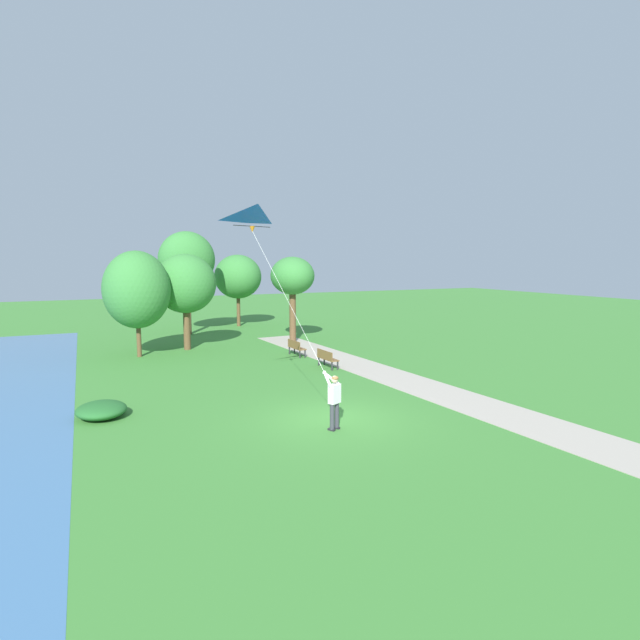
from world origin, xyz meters
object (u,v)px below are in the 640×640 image
at_px(park_bench_far_walkway, 296,347).
at_px(tree_behind_path, 137,290).
at_px(flying_kite, 258,219).
at_px(tree_treeline_right, 292,277).
at_px(tree_lakeside_near, 185,284).
at_px(tree_horizon_far, 238,277).
at_px(person_kite_flyer, 334,397).
at_px(tree_treeline_left, 187,260).
at_px(lakeside_shrub, 101,410).
at_px(park_bench_near_walkway, 327,358).

height_order(park_bench_far_walkway, tree_behind_path, tree_behind_path).
distance_m(flying_kite, tree_treeline_right, 15.23).
bearing_deg(tree_lakeside_near, flying_kite, -89.93).
bearing_deg(tree_lakeside_near, tree_treeline_right, -0.62).
distance_m(flying_kite, tree_behind_path, 13.02).
height_order(flying_kite, tree_behind_path, flying_kite).
xyz_separation_m(tree_horizon_far, tree_behind_path, (-8.61, -10.27, -0.27)).
height_order(person_kite_flyer, tree_lakeside_near, tree_lakeside_near).
distance_m(park_bench_far_walkway, tree_treeline_left, 12.47).
bearing_deg(tree_lakeside_near, tree_behind_path, -157.62).
distance_m(tree_lakeside_near, tree_behind_path, 3.06).
bearing_deg(tree_treeline_right, lakeside_shrub, -134.84).
bearing_deg(lakeside_shrub, tree_lakeside_near, 66.88).
height_order(flying_kite, tree_treeline_left, tree_treeline_left).
relative_size(tree_treeline_right, tree_lakeside_near, 0.97).
relative_size(tree_horizon_far, tree_behind_path, 0.98).
xyz_separation_m(park_bench_near_walkway, tree_treeline_right, (1.49, 8.08, 3.71)).
bearing_deg(lakeside_shrub, tree_treeline_right, 45.16).
bearing_deg(tree_treeline_right, park_bench_near_walkway, -100.46).
bearing_deg(park_bench_near_walkway, tree_treeline_left, 105.43).
height_order(park_bench_far_walkway, tree_treeline_left, tree_treeline_left).
bearing_deg(flying_kite, lakeside_shrub, 163.80).
height_order(flying_kite, park_bench_far_walkway, flying_kite).
bearing_deg(tree_lakeside_near, park_bench_near_walkway, -57.21).
height_order(tree_lakeside_near, tree_treeline_left, tree_treeline_left).
distance_m(park_bench_far_walkway, lakeside_shrub, 12.56).
distance_m(tree_horizon_far, tree_lakeside_near, 10.79).
bearing_deg(tree_horizon_far, tree_behind_path, -129.98).
relative_size(tree_lakeside_near, lakeside_shrub, 3.05).
xyz_separation_m(park_bench_near_walkway, tree_behind_path, (-8.07, 7.00, 3.18)).
height_order(park_bench_near_walkway, lakeside_shrub, park_bench_near_walkway).
xyz_separation_m(person_kite_flyer, tree_treeline_left, (-0.15, 22.70, 4.25)).
distance_m(tree_behind_path, lakeside_shrub, 11.61).
bearing_deg(lakeside_shrub, park_bench_near_walkway, 20.38).
height_order(tree_treeline_right, lakeside_shrub, tree_treeline_right).
height_order(flying_kite, park_bench_near_walkway, flying_kite).
bearing_deg(tree_treeline_right, tree_lakeside_near, 179.38).
xyz_separation_m(park_bench_near_walkway, tree_lakeside_near, (-5.25, 8.16, 3.38)).
relative_size(flying_kite, tree_horizon_far, 0.93).
relative_size(flying_kite, park_bench_near_walkway, 3.50).
relative_size(park_bench_near_walkway, park_bench_far_walkway, 1.00).
relative_size(person_kite_flyer, lakeside_shrub, 0.99).
xyz_separation_m(park_bench_far_walkway, lakeside_shrub, (-10.19, -7.35, -0.25)).
bearing_deg(flying_kite, tree_treeline_left, 86.32).
bearing_deg(tree_horizon_far, lakeside_shrub, -117.34).
xyz_separation_m(tree_behind_path, lakeside_shrub, (-2.31, -10.85, -3.43)).
xyz_separation_m(flying_kite, park_bench_far_walkway, (5.04, 8.85, -6.16)).
xyz_separation_m(park_bench_far_walkway, tree_horizon_far, (0.73, 13.77, 3.45)).
xyz_separation_m(tree_treeline_right, lakeside_shrub, (-11.87, -11.94, -3.96)).
distance_m(park_bench_near_walkway, tree_treeline_left, 15.67).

